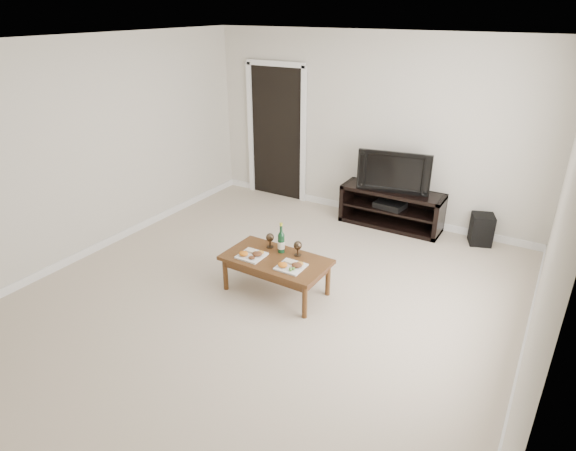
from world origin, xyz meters
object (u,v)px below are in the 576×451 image
at_px(television, 395,170).
at_px(subwoofer, 481,229).
at_px(coffee_table, 276,275).
at_px(media_console, 391,208).

relative_size(television, subwoofer, 2.41).
bearing_deg(subwoofer, coffee_table, -144.97).
height_order(media_console, subwoofer, media_console).
relative_size(media_console, subwoofer, 3.47).
bearing_deg(television, coffee_table, -111.63).
height_order(media_console, coffee_table, media_console).
distance_m(television, coffee_table, 2.44).
height_order(subwoofer, coffee_table, coffee_table).
height_order(media_console, television, television).
distance_m(media_console, subwoofer, 1.22).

